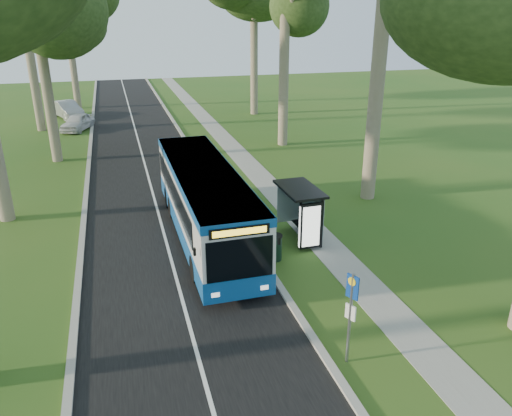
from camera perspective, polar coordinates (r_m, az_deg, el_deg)
The scene contains 12 objects.
ground at distance 19.57m, azimuth 1.21°, elevation -6.79°, with size 120.00×120.00×0.00m, color #29541A.
road at distance 28.06m, azimuth -11.75°, elevation 1.80°, with size 7.00×100.00×0.02m, color black.
kerb_east at distance 28.47m, azimuth -4.74°, elevation 2.59°, with size 0.25×100.00×0.12m, color #9E9B93.
kerb_west at distance 28.06m, azimuth -18.88°, elevation 1.17°, with size 0.25×100.00×0.12m, color #9E9B93.
centre_line at distance 28.06m, azimuth -11.76°, elevation 1.83°, with size 0.12×100.00×0.01m, color white.
footpath at distance 29.17m, azimuth 1.05°, elevation 3.03°, with size 1.50×100.00×0.02m, color gray.
bus at distance 21.50m, azimuth -5.86°, elevation 0.58°, with size 2.58×11.91×3.15m.
bus_stop_sign at distance 14.10m, azimuth 10.78°, elevation -11.27°, with size 0.20×0.38×2.83m.
bus_shelter at distance 21.10m, azimuth 5.68°, elevation 0.22°, with size 1.55×2.77×2.35m.
litter_bin at distance 19.92m, azimuth 2.15°, elevation -4.50°, with size 0.61×0.61×1.08m.
car_white at distance 44.60m, azimuth -19.74°, elevation 9.24°, with size 1.63×4.04×1.38m, color silver.
car_silver at distance 50.30m, azimuth -20.76°, elevation 10.49°, with size 1.63×4.68×1.54m, color #96989D.
Camera 1 is at (-5.14, -16.42, 9.32)m, focal length 35.00 mm.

